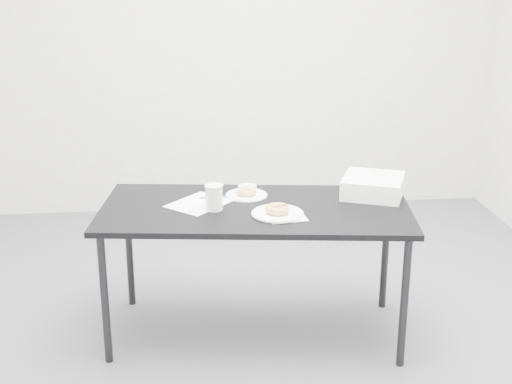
{
  "coord_description": "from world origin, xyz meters",
  "views": [
    {
      "loc": [
        -0.36,
        -3.28,
        1.9
      ],
      "look_at": [
        -0.01,
        0.02,
        0.78
      ],
      "focal_mm": 50.0,
      "sensor_mm": 36.0,
      "label": 1
    }
  ],
  "objects": [
    {
      "name": "logo_patch",
      "position": [
        -0.19,
        0.2,
        0.7
      ],
      "size": [
        0.07,
        0.07,
        0.0
      ],
      "primitive_type": "cube",
      "rotation": [
        0.0,
        0.0,
        -0.74
      ],
      "color": "green",
      "rests_on": "scorecard"
    },
    {
      "name": "donut_far",
      "position": [
        -0.04,
        0.21,
        0.72
      ],
      "size": [
        0.11,
        0.11,
        0.03
      ],
      "primitive_type": "torus",
      "rotation": [
        0.0,
        0.0,
        0.11
      ],
      "color": "#C4823E",
      "rests_on": "plate_far"
    },
    {
      "name": "table",
      "position": [
        -0.01,
        0.03,
        0.65
      ],
      "size": [
        1.62,
        0.91,
        0.7
      ],
      "rotation": [
        0.0,
        0.0,
        -0.13
      ],
      "color": "black",
      "rests_on": "floor"
    },
    {
      "name": "plate_near",
      "position": [
        0.09,
        -0.09,
        0.71
      ],
      "size": [
        0.25,
        0.25,
        0.01
      ],
      "primitive_type": "cylinder",
      "color": "white",
      "rests_on": "napkin"
    },
    {
      "name": "wall_back",
      "position": [
        0.0,
        2.0,
        1.35
      ],
      "size": [
        4.0,
        0.02,
        2.7
      ],
      "primitive_type": "cube",
      "color": "silver",
      "rests_on": "floor"
    },
    {
      "name": "napkin",
      "position": [
        0.12,
        -0.11,
        0.7
      ],
      "size": [
        0.2,
        0.2,
        0.0
      ],
      "primitive_type": "cube",
      "rotation": [
        0.0,
        0.0,
        0.13
      ],
      "color": "white",
      "rests_on": "table"
    },
    {
      "name": "cup_lid",
      "position": [
        -0.02,
        0.34,
        0.71
      ],
      "size": [
        0.1,
        0.1,
        0.01
      ],
      "primitive_type": "cylinder",
      "color": "white",
      "rests_on": "table"
    },
    {
      "name": "floor",
      "position": [
        0.0,
        0.0,
        0.0
      ],
      "size": [
        4.0,
        4.0,
        0.0
      ],
      "primitive_type": "plane",
      "color": "#525358",
      "rests_on": "ground"
    },
    {
      "name": "coffee_cup",
      "position": [
        -0.21,
        0.02,
        0.76
      ],
      "size": [
        0.08,
        0.08,
        0.13
      ],
      "primitive_type": "cylinder",
      "color": "white",
      "rests_on": "table"
    },
    {
      "name": "plate_far",
      "position": [
        -0.04,
        0.21,
        0.7
      ],
      "size": [
        0.22,
        0.22,
        0.01
      ],
      "primitive_type": "cylinder",
      "color": "white",
      "rests_on": "table"
    },
    {
      "name": "donut_near",
      "position": [
        0.09,
        -0.09,
        0.73
      ],
      "size": [
        0.12,
        0.12,
        0.04
      ],
      "primitive_type": "torus",
      "rotation": [
        0.0,
        0.0,
        -0.01
      ],
      "color": "#C4823E",
      "rests_on": "plate_near"
    },
    {
      "name": "scorecard",
      "position": [
        -0.28,
        0.12,
        0.7
      ],
      "size": [
        0.37,
        0.37,
        0.0
      ],
      "primitive_type": "cube",
      "rotation": [
        0.0,
        0.0,
        -0.74
      ],
      "color": "white",
      "rests_on": "table"
    },
    {
      "name": "bakery_box",
      "position": [
        0.62,
        0.15,
        0.75
      ],
      "size": [
        0.39,
        0.39,
        0.1
      ],
      "primitive_type": "cube",
      "rotation": [
        0.0,
        0.0,
        -0.39
      ],
      "color": "white",
      "rests_on": "table"
    },
    {
      "name": "pen",
      "position": [
        -0.21,
        0.19,
        0.71
      ],
      "size": [
        0.14,
        0.01,
        0.01
      ],
      "primitive_type": "cylinder",
      "rotation": [
        0.0,
        1.57,
        0.01
      ],
      "color": "#0D8794",
      "rests_on": "scorecard"
    }
  ]
}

